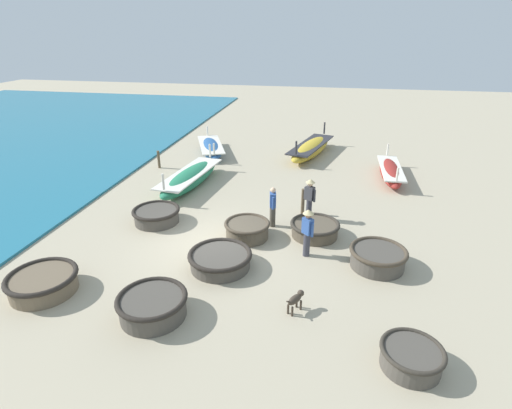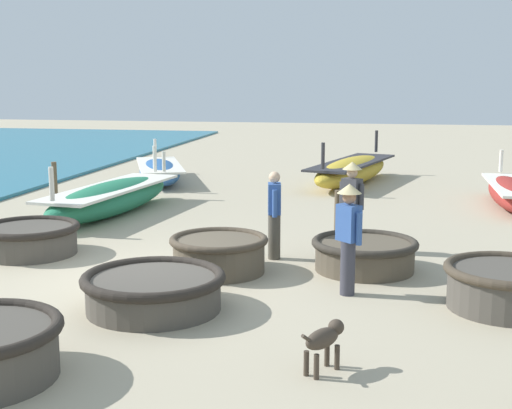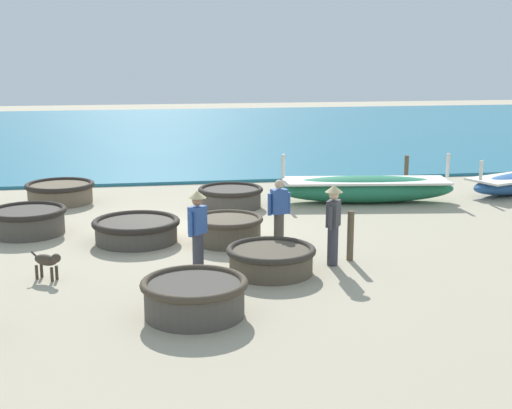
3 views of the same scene
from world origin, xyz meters
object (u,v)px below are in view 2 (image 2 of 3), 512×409
Objects in this scene: dog at (325,339)px; fisherman_crouching at (274,213)px; coracle_far_right at (29,238)px; coracle_center at (154,289)px; mooring_post_shoreline at (55,179)px; coracle_upturned at (365,253)px; coracle_front_left at (509,285)px; coracle_beside_post at (219,253)px; long_boat_red_hull at (159,171)px; long_boat_blue_hull at (111,198)px; long_boat_ochre_hull at (352,170)px; fisherman_with_hat at (348,232)px; mooring_post_mid_beach at (338,218)px; fisherman_by_coracle at (352,200)px; long_boat_white_hull at (511,193)px.

fisherman_crouching is at bearing 105.80° from dog.
coracle_far_right is 4.50m from fisherman_crouching.
mooring_post_shoreline reaches higher than coracle_center.
coracle_front_left is at bearing -39.05° from coracle_upturned.
coracle_upturned is at bearing 13.79° from coracle_beside_post.
coracle_far_right is 0.40× the size of long_boat_red_hull.
coracle_far_right is 3.90m from long_boat_blue_hull.
coracle_upturned is 4.31m from dog.
dog is at bearing -54.56° from long_boat_blue_hull.
long_boat_ochre_hull is at bearing 103.87° from coracle_front_left.
fisherman_crouching reaches higher than long_boat_ochre_hull.
coracle_far_right is 6.05m from fisherman_with_hat.
fisherman_crouching is 1.48× the size of mooring_post_mid_beach.
coracle_front_left is 4.94m from coracle_center.
fisherman_by_coracle is at bearing 58.06° from coracle_center.
long_boat_red_hull is at bearing 121.35° from fisherman_with_hat.
dog is at bearing -89.49° from fisherman_by_coracle.
coracle_far_right is 3.02× the size of dog.
coracle_center is 2.94m from fisherman_with_hat.
fisherman_with_hat reaches higher than fisherman_crouching.
long_boat_blue_hull is 8.74× the size of dog.
coracle_upturned is 1.76m from fisherman_crouching.
dog reaches higher than coracle_center.
coracle_upturned is at bearing -16.22° from fisherman_crouching.
dog is at bearing -108.18° from long_boat_white_hull.
mooring_post_shoreline is at bearing 133.16° from coracle_beside_post.
fisherman_with_hat is (-2.25, 0.24, 0.62)m from coracle_front_left.
fisherman_with_hat is at bearing -87.56° from fisherman_by_coracle.
fisherman_with_hat is 3.27m from mooring_post_mid_beach.
coracle_far_right is at bearing -166.44° from fisherman_by_coracle.
coracle_center and coracle_upturned have the same top height.
mooring_post_mid_beach is (-0.28, 0.45, -0.43)m from fisherman_by_coracle.
coracle_center is 0.37× the size of long_boat_ochre_hull.
coracle_beside_post is 4.55m from coracle_front_left.
coracle_upturned is 2.96× the size of dog.
long_boat_red_hull is (-8.72, 10.86, -0.01)m from coracle_front_left.
mooring_post_mid_beach is at bearing 127.38° from coracle_front_left.
coracle_front_left is at bearing -35.96° from mooring_post_shoreline.
fisherman_with_hat is at bearing -58.65° from long_boat_red_hull.
coracle_far_right is 1.71× the size of mooring_post_mid_beach.
long_boat_red_hull reaches higher than coracle_beside_post.
long_boat_ochre_hull is at bearing 25.86° from mooring_post_shoreline.
coracle_center is (3.26, -2.59, -0.02)m from coracle_far_right.
fisherman_crouching is 2.61× the size of dog.
fisherman_by_coracle is (-2.36, 3.00, 0.62)m from coracle_front_left.
dog is at bearing -74.20° from fisherman_crouching.
long_boat_blue_hull is 6.31m from fisherman_by_coracle.
coracle_beside_post is at bearing -126.81° from mooring_post_mid_beach.
coracle_front_left is 0.89× the size of coracle_center.
coracle_far_right is 4.17m from coracle_center.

